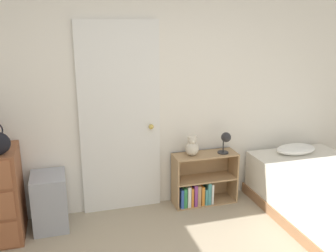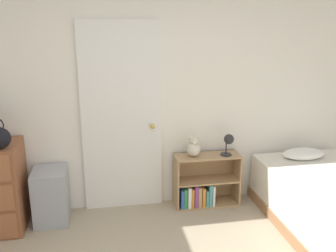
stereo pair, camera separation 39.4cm
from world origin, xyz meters
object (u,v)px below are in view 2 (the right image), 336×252
bed (333,205)px  desk_lamp (229,141)px  teddy_bear (194,148)px  storage_bin (51,196)px  bookshelf (202,186)px

bed → desk_lamp: bearing=141.2°
desk_lamp → teddy_bear: bearing=173.8°
storage_bin → bed: (2.84, -0.69, -0.02)m
storage_bin → bookshelf: size_ratio=0.78×
bed → storage_bin: bearing=166.4°
storage_bin → teddy_bear: 1.62m
bookshelf → teddy_bear: bearing=-179.2°
bookshelf → teddy_bear: (-0.11, -0.00, 0.47)m
storage_bin → teddy_bear: size_ratio=2.44×
bookshelf → storage_bin: bearing=-177.6°
desk_lamp → bed: bearing=-38.8°
storage_bin → desk_lamp: 2.01m
storage_bin → bookshelf: (1.67, 0.07, -0.06)m
teddy_bear → desk_lamp: 0.40m
teddy_bear → bed: teddy_bear is taller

